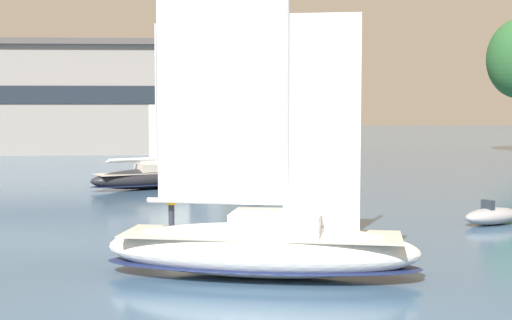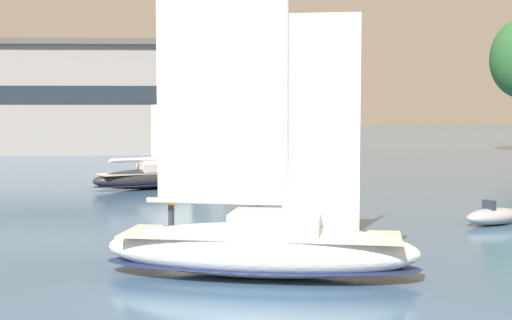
{
  "view_description": "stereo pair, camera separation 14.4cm",
  "coord_description": "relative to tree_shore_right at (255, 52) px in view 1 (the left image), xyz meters",
  "views": [
    {
      "loc": [
        -1.38,
        -23.0,
        5.52
      ],
      "look_at": [
        0.0,
        3.0,
        3.62
      ],
      "focal_mm": 50.0,
      "sensor_mm": 36.0,
      "label": 1
    },
    {
      "loc": [
        -1.23,
        -23.01,
        5.52
      ],
      "look_at": [
        0.0,
        3.0,
        3.62
      ],
      "focal_mm": 50.0,
      "sensor_mm": 36.0,
      "label": 2
    }
  ],
  "objects": [
    {
      "name": "sailboat_main",
      "position": [
        -2.98,
        -61.01,
        -10.97
      ],
      "size": [
        10.81,
        4.93,
        14.34
      ],
      "color": "white",
      "rests_on": "ground"
    },
    {
      "name": "waterfront_building",
      "position": [
        -21.39,
        8.17,
        -5.28
      ],
      "size": [
        36.07,
        18.26,
        13.56
      ],
      "color": "gray",
      "rests_on": "ground"
    },
    {
      "name": "sailboat_moored_near_marina",
      "position": [
        -9.18,
        -35.05,
        -11.33
      ],
      "size": [
        8.32,
        5.86,
        11.27
      ],
      "color": "#232328",
      "rests_on": "ground"
    },
    {
      "name": "motor_tender",
      "position": [
        8.64,
        -51.12,
        -11.68
      ],
      "size": [
        3.55,
        2.62,
        1.27
      ],
      "color": "#99999E",
      "rests_on": "ground"
    },
    {
      "name": "ground_plane",
      "position": [
        -3.0,
        -61.01,
        -12.1
      ],
      "size": [
        400.0,
        400.0,
        0.0
      ],
      "primitive_type": "plane",
      "color": "#385675"
    },
    {
      "name": "tree_shore_right",
      "position": [
        0.0,
        0.0,
        0.0
      ],
      "size": [
        8.39,
        8.39,
        17.28
      ],
      "color": "#4C3828",
      "rests_on": "ground"
    },
    {
      "name": "sailboat_moored_far_slip",
      "position": [
        -8.79,
        -21.29,
        -11.28
      ],
      "size": [
        6.9,
        5.81,
        9.78
      ],
      "color": "white",
      "rests_on": "ground"
    }
  ]
}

